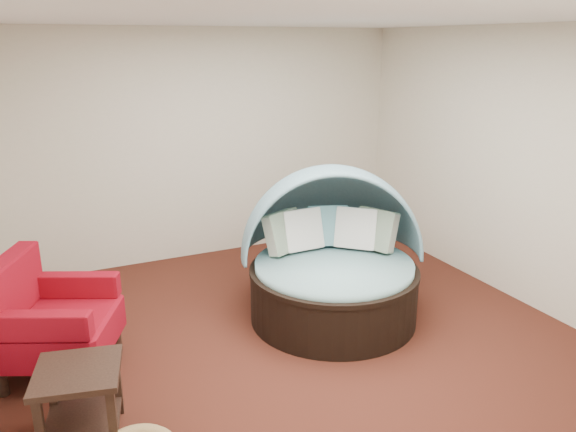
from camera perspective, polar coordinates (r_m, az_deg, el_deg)
name	(u,v)px	position (r m, az deg, el deg)	size (l,w,h in m)	color
floor	(297,339)	(5.31, 0.91, -12.38)	(5.00, 5.00, 0.00)	#481D14
wall_back	(208,146)	(7.05, -8.09, 7.10)	(5.00, 5.00, 0.00)	beige
wall_front	(535,318)	(2.89, 23.79, -9.45)	(5.00, 5.00, 0.00)	beige
wall_right	(515,166)	(6.26, 22.06, 4.73)	(5.00, 5.00, 0.00)	beige
ceiling	(299,18)	(4.61, 1.08, 19.44)	(5.00, 5.00, 0.00)	white
canopy_daybed	(333,249)	(5.49, 4.56, -3.34)	(2.14, 2.11, 1.50)	black
red_armchair	(50,320)	(5.02, -22.98, -9.69)	(1.14, 1.14, 1.01)	black
side_table	(80,394)	(4.24, -20.39, -16.55)	(0.66, 0.66, 0.53)	black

